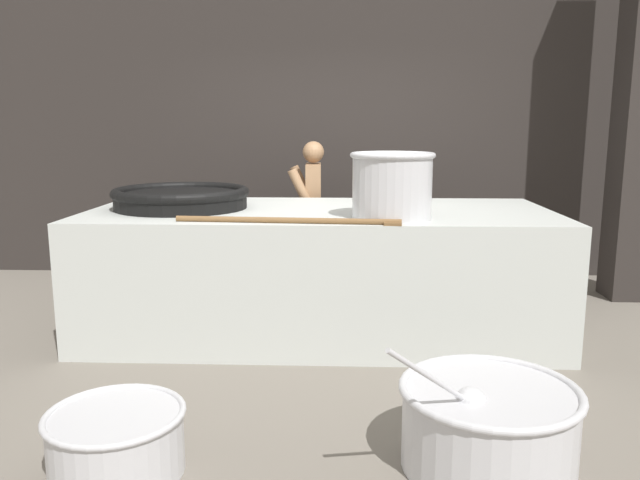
{
  "coord_description": "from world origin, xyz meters",
  "views": [
    {
      "loc": [
        0.2,
        -4.94,
        1.66
      ],
      "look_at": [
        0.0,
        0.0,
        0.75
      ],
      "focal_mm": 35.0,
      "sensor_mm": 36.0,
      "label": 1
    }
  ],
  "objects_px": {
    "giant_wok_near": "(181,197)",
    "stock_pot": "(392,184)",
    "prep_bowl_vegetables": "(488,422)",
    "cook": "(313,212)",
    "prep_bowl_meat": "(116,439)"
  },
  "relations": [
    {
      "from": "cook",
      "to": "prep_bowl_vegetables",
      "type": "relative_size",
      "value": 1.52
    },
    {
      "from": "giant_wok_near",
      "to": "stock_pot",
      "type": "relative_size",
      "value": 1.81
    },
    {
      "from": "giant_wok_near",
      "to": "stock_pot",
      "type": "height_order",
      "value": "stock_pot"
    },
    {
      "from": "cook",
      "to": "prep_bowl_meat",
      "type": "distance_m",
      "value": 3.53
    },
    {
      "from": "stock_pot",
      "to": "cook",
      "type": "bearing_deg",
      "value": 111.76
    },
    {
      "from": "stock_pot",
      "to": "prep_bowl_vegetables",
      "type": "distance_m",
      "value": 1.94
    },
    {
      "from": "giant_wok_near",
      "to": "stock_pot",
      "type": "bearing_deg",
      "value": -16.48
    },
    {
      "from": "cook",
      "to": "prep_bowl_meat",
      "type": "bearing_deg",
      "value": 75.02
    },
    {
      "from": "prep_bowl_vegetables",
      "to": "giant_wok_near",
      "type": "bearing_deg",
      "value": 134.0
    },
    {
      "from": "cook",
      "to": "prep_bowl_vegetables",
      "type": "height_order",
      "value": "cook"
    },
    {
      "from": "giant_wok_near",
      "to": "prep_bowl_meat",
      "type": "height_order",
      "value": "giant_wok_near"
    },
    {
      "from": "giant_wok_near",
      "to": "prep_bowl_meat",
      "type": "distance_m",
      "value": 2.42
    },
    {
      "from": "stock_pot",
      "to": "prep_bowl_vegetables",
      "type": "bearing_deg",
      "value": -77.04
    },
    {
      "from": "giant_wok_near",
      "to": "stock_pot",
      "type": "xyz_separation_m",
      "value": [
        1.66,
        -0.49,
        0.16
      ]
    },
    {
      "from": "stock_pot",
      "to": "prep_bowl_meat",
      "type": "relative_size",
      "value": 0.9
    }
  ]
}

